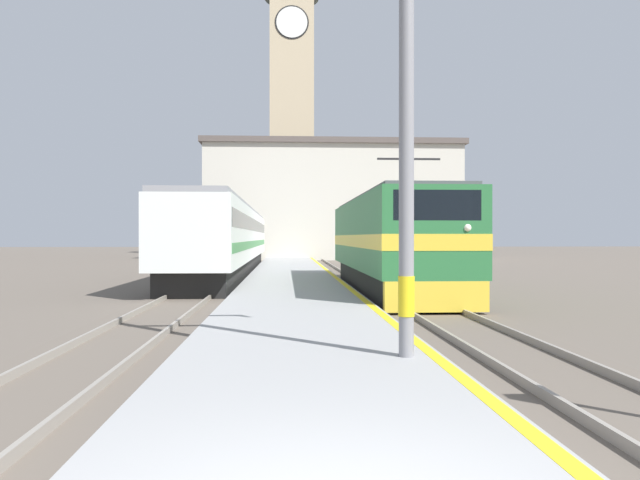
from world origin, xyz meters
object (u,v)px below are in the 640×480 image
object	(u,v)px
passenger_train	(229,238)
clock_tower	(292,100)
catenary_mast	(413,83)
locomotive_train	(389,242)

from	to	relation	value
passenger_train	clock_tower	bearing A→B (deg)	83.25
catenary_mast	clock_tower	world-z (taller)	clock_tower
clock_tower	locomotive_train	bearing A→B (deg)	-85.83
catenary_mast	clock_tower	bearing A→B (deg)	91.18
locomotive_train	passenger_train	size ratio (longest dim) A/B	0.49
catenary_mast	clock_tower	xyz separation A→B (m)	(-1.21, 58.93, 12.74)
passenger_train	catenary_mast	size ratio (longest dim) A/B	3.85
passenger_train	clock_tower	size ratio (longest dim) A/B	0.96
locomotive_train	catenary_mast	size ratio (longest dim) A/B	1.89
locomotive_train	catenary_mast	world-z (taller)	catenary_mast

